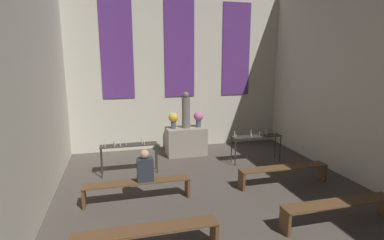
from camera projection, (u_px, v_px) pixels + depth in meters
The scene contains 12 objects.
wall_back at pixel (179, 65), 10.57m from camera, with size 7.79×0.16×5.86m.
altar at pixel (186, 141), 10.10m from camera, with size 1.32×0.73×0.93m.
statue at pixel (186, 111), 9.90m from camera, with size 0.27×0.27×1.21m.
flower_vase_left at pixel (173, 119), 9.84m from camera, with size 0.32×0.32×0.53m.
flower_vase_right at pixel (198, 118), 10.05m from camera, with size 0.32×0.32×0.53m.
candle_rack_left at pixel (129, 149), 8.34m from camera, with size 1.57×0.37×1.05m.
candle_rack_right at pixel (256, 139), 9.30m from camera, with size 1.57×0.37×1.05m.
pew_third_left at pixel (147, 235), 4.90m from camera, with size 2.38×0.36×0.48m.
pew_third_right at pixel (339, 208), 5.81m from camera, with size 2.38×0.36×0.48m.
pew_back_left at pixel (138, 186), 6.78m from camera, with size 2.38×0.36×0.48m.
pew_back_right at pixel (284, 171), 7.69m from camera, with size 2.38×0.36×0.48m.
person_seated at pixel (145, 167), 6.74m from camera, with size 0.36×0.24×0.73m.
Camera 1 is at (-2.24, 1.31, 3.19)m, focal length 28.00 mm.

